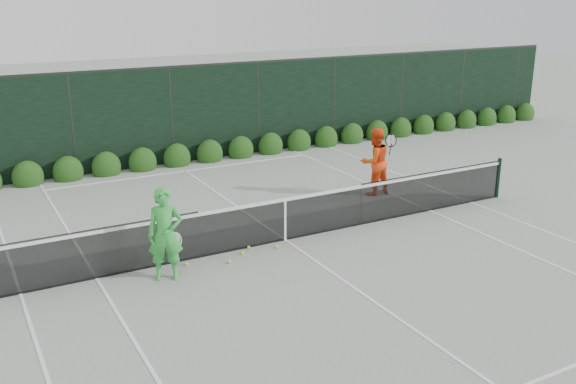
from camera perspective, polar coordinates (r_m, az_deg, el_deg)
ground at (r=14.22m, az=-0.26°, el=-4.30°), size 80.00×80.00×0.00m
tennis_net at (r=14.01m, az=-0.35°, el=-2.31°), size 12.90×0.10×1.07m
player_woman at (r=12.29m, az=-10.85°, el=-3.72°), size 0.76×0.62×1.81m
player_man at (r=17.27m, az=7.72°, el=2.70°), size 0.93×0.71×1.81m
court_lines at (r=14.21m, az=-0.26°, el=-4.28°), size 11.03×23.83×0.01m
windscreen_fence at (r=11.52m, az=6.15°, el=-1.72°), size 32.00×21.07×3.06m
hedge_row at (r=20.41m, az=-9.84°, el=2.99°), size 31.66×0.65×0.94m
tennis_balls at (r=13.74m, az=-2.13°, el=-4.96°), size 5.08×0.68×0.07m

